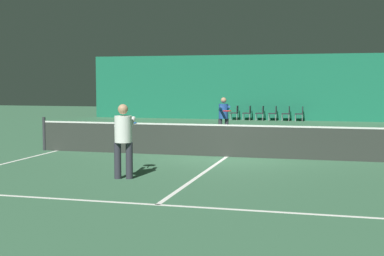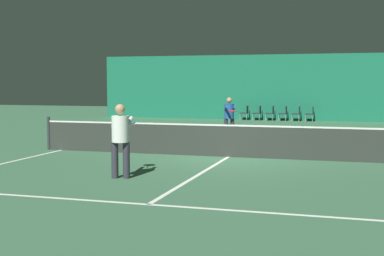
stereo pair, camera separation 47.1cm
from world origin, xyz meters
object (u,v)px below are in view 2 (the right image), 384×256
at_px(courtside_chair_5, 311,113).
at_px(courtside_chair_1, 258,112).
at_px(player_near, 121,135).
at_px(courtside_chair_4, 297,113).
at_px(tennis_net, 229,140).
at_px(courtside_chair_2, 271,112).
at_px(courtside_chair_3, 284,112).
at_px(courtside_chair_0, 245,112).
at_px(player_far, 229,115).

bearing_deg(courtside_chair_5, courtside_chair_1, -90.00).
height_order(player_near, courtside_chair_5, player_near).
distance_m(player_near, courtside_chair_4, 19.57).
bearing_deg(player_near, tennis_net, -33.63).
height_order(tennis_net, courtside_chair_2, tennis_net).
height_order(player_near, courtside_chair_3, player_near).
bearing_deg(courtside_chair_0, player_near, 2.72).
relative_size(courtside_chair_3, courtside_chair_5, 1.00).
bearing_deg(player_far, courtside_chair_1, 164.73).
height_order(tennis_net, courtside_chair_3, tennis_net).
distance_m(player_far, courtside_chair_3, 10.49).
relative_size(player_near, courtside_chair_4, 2.00).
distance_m(tennis_net, courtside_chair_2, 15.41).
bearing_deg(courtside_chair_3, tennis_net, 0.99).
height_order(player_near, courtside_chair_2, player_near).
height_order(tennis_net, courtside_chair_4, tennis_net).
xyz_separation_m(courtside_chair_2, courtside_chair_3, (0.74, 0.00, 0.00)).
distance_m(courtside_chair_0, courtside_chair_4, 2.97).
xyz_separation_m(tennis_net, courtside_chair_1, (-1.75, 15.38, -0.03)).
distance_m(player_far, courtside_chair_0, 10.55).
bearing_deg(tennis_net, courtside_chair_0, 99.22).
height_order(courtside_chair_1, courtside_chair_3, same).
height_order(courtside_chair_0, courtside_chair_3, same).
xyz_separation_m(courtside_chair_0, courtside_chair_3, (2.23, 0.00, 0.00)).
bearing_deg(player_far, courtside_chair_0, 168.76).
height_order(courtside_chair_4, courtside_chair_5, same).
distance_m(player_near, courtside_chair_5, 19.66).
height_order(tennis_net, player_far, player_far).
bearing_deg(courtside_chair_2, player_far, -0.44).
bearing_deg(player_far, courtside_chair_5, 148.63).
bearing_deg(courtside_chair_3, courtside_chair_4, 90.00).
height_order(courtside_chair_2, courtside_chair_5, same).
bearing_deg(courtside_chair_4, courtside_chair_1, -90.00).
distance_m(courtside_chair_2, courtside_chair_5, 2.23).
xyz_separation_m(courtside_chair_1, courtside_chair_4, (2.23, 0.00, 0.00)).
distance_m(courtside_chair_0, courtside_chair_3, 2.23).
relative_size(player_near, courtside_chair_2, 2.00).
bearing_deg(courtside_chair_2, player_near, -1.65).
bearing_deg(player_far, courtside_chair_2, 160.66).
bearing_deg(courtside_chair_4, tennis_net, -1.77).
relative_size(tennis_net, player_near, 7.13).
relative_size(tennis_net, courtside_chair_2, 14.29).
distance_m(courtside_chair_0, courtside_chair_5, 3.72).
bearing_deg(courtside_chair_0, courtside_chair_4, 90.00).
height_order(player_far, courtside_chair_2, player_far).
distance_m(courtside_chair_3, courtside_chair_5, 1.49).
bearing_deg(courtside_chair_1, courtside_chair_4, 90.00).
distance_m(player_near, courtside_chair_2, 19.47).
xyz_separation_m(courtside_chair_0, courtside_chair_5, (3.72, 0.00, 0.00)).
xyz_separation_m(courtside_chair_1, courtside_chair_3, (1.49, 0.00, 0.00)).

